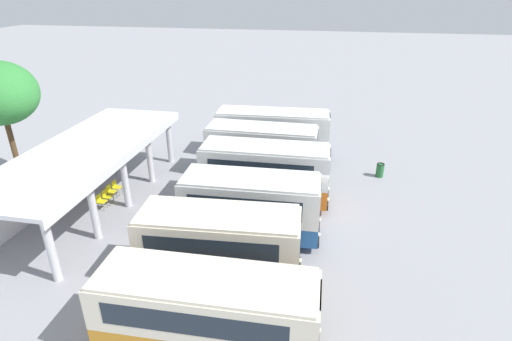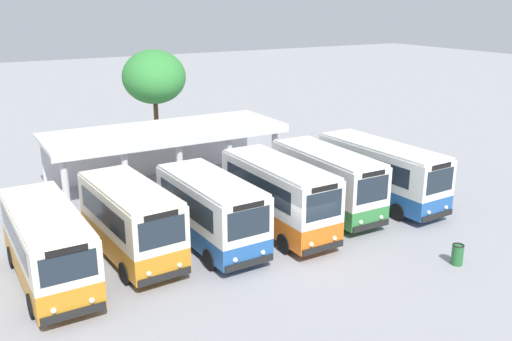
% 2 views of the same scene
% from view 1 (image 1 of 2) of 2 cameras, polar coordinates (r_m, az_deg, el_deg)
% --- Properties ---
extents(ground_plane, '(180.00, 180.00, 0.00)m').
position_cam_1_polar(ground_plane, '(22.45, 7.77, -5.68)').
color(ground_plane, '#939399').
extents(city_bus_nearest_orange, '(2.54, 7.39, 3.05)m').
position_cam_1_polar(city_bus_nearest_orange, '(14.00, -6.92, -19.03)').
color(city_bus_nearest_orange, black).
rests_on(city_bus_nearest_orange, ground).
extents(city_bus_second_in_row, '(2.76, 6.68, 3.26)m').
position_cam_1_polar(city_bus_second_in_row, '(16.60, -5.15, -10.36)').
color(city_bus_second_in_row, black).
rests_on(city_bus_second_in_row, ground).
extents(city_bus_middle_cream, '(2.66, 6.72, 3.20)m').
position_cam_1_polar(city_bus_middle_cream, '(19.33, -0.75, -4.80)').
color(city_bus_middle_cream, black).
rests_on(city_bus_middle_cream, ground).
extents(city_bus_fourth_amber, '(2.48, 7.14, 3.44)m').
position_cam_1_polar(city_bus_fourth_amber, '(22.27, 1.27, -0.19)').
color(city_bus_fourth_amber, black).
rests_on(city_bus_fourth_amber, ground).
extents(city_bus_fifth_blue, '(2.38, 7.02, 3.30)m').
position_cam_1_polar(city_bus_fifth_blue, '(25.55, 0.83, 3.08)').
color(city_bus_fifth_blue, black).
rests_on(city_bus_fifth_blue, ground).
extents(city_bus_far_end_green, '(2.68, 8.06, 3.27)m').
position_cam_1_polar(city_bus_far_end_green, '(28.73, 2.38, 5.57)').
color(city_bus_far_end_green, black).
rests_on(city_bus_far_end_green, ground).
extents(terminal_canopy, '(13.89, 5.22, 3.40)m').
position_cam_1_polar(terminal_canopy, '(24.04, -23.80, 1.35)').
color(terminal_canopy, silver).
rests_on(terminal_canopy, ground).
extents(waiting_chair_end_by_column, '(0.46, 0.46, 0.86)m').
position_cam_1_polar(waiting_chair_end_by_column, '(23.79, -21.09, -3.96)').
color(waiting_chair_end_by_column, slate).
rests_on(waiting_chair_end_by_column, ground).
extents(waiting_chair_second_from_end, '(0.46, 0.46, 0.86)m').
position_cam_1_polar(waiting_chair_second_from_end, '(24.19, -20.35, -3.33)').
color(waiting_chair_second_from_end, slate).
rests_on(waiting_chair_second_from_end, ground).
extents(waiting_chair_middle_seat, '(0.46, 0.46, 0.86)m').
position_cam_1_polar(waiting_chair_middle_seat, '(24.66, -19.87, -2.70)').
color(waiting_chair_middle_seat, slate).
rests_on(waiting_chair_middle_seat, ground).
extents(waiting_chair_fourth_seat, '(0.46, 0.46, 0.86)m').
position_cam_1_polar(waiting_chair_fourth_seat, '(25.08, -19.18, -2.11)').
color(waiting_chair_fourth_seat, slate).
rests_on(waiting_chair_fourth_seat, ground).
extents(litter_bin_apron, '(0.49, 0.49, 0.90)m').
position_cam_1_polar(litter_bin_apron, '(27.06, 17.10, 0.06)').
color(litter_bin_apron, '#266633').
rests_on(litter_bin_apron, ground).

